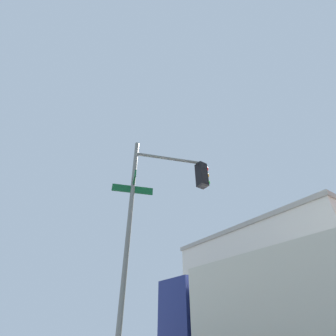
{
  "coord_description": "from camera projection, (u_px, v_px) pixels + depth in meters",
  "views": [
    {
      "loc": [
        -2.26,
        -8.85,
        1.47
      ],
      "look_at": [
        -6.13,
        -6.24,
        4.67
      ],
      "focal_mm": 25.17,
      "sensor_mm": 36.0,
      "label": 1
    }
  ],
  "objects": [
    {
      "name": "traffic_signal_near",
      "position": [
        165.0,
        201.0,
        6.41
      ],
      "size": [
        1.33,
        2.68,
        6.22
      ],
      "color": "slate",
      "rests_on": "ground_plane"
    },
    {
      "name": "building_stucco",
      "position": [
        318.0,
        292.0,
        24.25
      ],
      "size": [
        16.69,
        22.75,
        9.34
      ],
      "color": "silver",
      "rests_on": "ground_plane"
    },
    {
      "name": "box_truck_second",
      "position": [
        269.0,
        313.0,
        7.01
      ],
      "size": [
        8.34,
        2.58,
        3.32
      ],
      "color": "navy",
      "rests_on": "ground_plane"
    }
  ]
}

